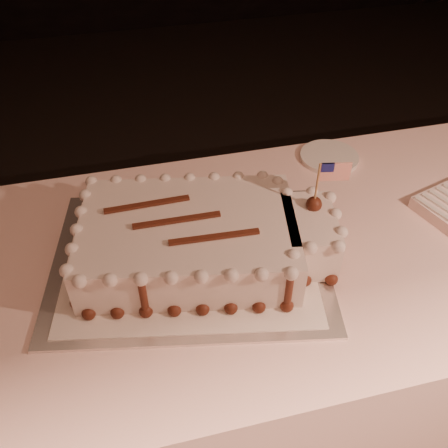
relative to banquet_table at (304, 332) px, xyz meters
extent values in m
cube|color=#FFD1C5|center=(0.00, 0.00, 0.00)|extent=(2.40, 0.80, 0.75)
cube|color=silver|center=(-0.32, 0.01, 0.38)|extent=(0.70, 0.57, 0.01)
cube|color=white|center=(-0.32, 0.01, 0.38)|extent=(0.62, 0.52, 0.00)
cube|color=silver|center=(-0.32, 0.01, 0.44)|extent=(0.51, 0.39, 0.11)
cube|color=silver|center=(-0.06, -0.04, 0.44)|extent=(0.14, 0.19, 0.11)
sphere|color=#582516|center=(-0.55, -0.11, 0.39)|extent=(0.03, 0.03, 0.03)
sphere|color=#582516|center=(-0.49, -0.12, 0.39)|extent=(0.03, 0.03, 0.03)
sphere|color=#582516|center=(-0.43, -0.13, 0.39)|extent=(0.03, 0.03, 0.03)
sphere|color=#582516|center=(-0.38, -0.14, 0.39)|extent=(0.03, 0.03, 0.03)
sphere|color=#582516|center=(-0.32, -0.15, 0.39)|extent=(0.03, 0.03, 0.03)
sphere|color=#582516|center=(-0.26, -0.16, 0.39)|extent=(0.03, 0.03, 0.03)
sphere|color=#582516|center=(-0.21, -0.17, 0.39)|extent=(0.03, 0.03, 0.03)
sphere|color=#582516|center=(-0.15, -0.18, 0.39)|extent=(0.03, 0.03, 0.03)
sphere|color=#582516|center=(-0.13, -0.14, 0.39)|extent=(0.03, 0.03, 0.03)
sphere|color=#582516|center=(-0.09, -0.13, 0.39)|extent=(0.03, 0.03, 0.03)
sphere|color=#582516|center=(-0.04, -0.14, 0.39)|extent=(0.03, 0.03, 0.03)
sphere|color=#582516|center=(-0.01, -0.10, 0.39)|extent=(0.03, 0.03, 0.03)
sphere|color=#582516|center=(0.00, -0.04, 0.39)|extent=(0.03, 0.03, 0.03)
sphere|color=#582516|center=(0.01, 0.01, 0.39)|extent=(0.03, 0.03, 0.03)
sphere|color=#582516|center=(-0.02, 0.04, 0.39)|extent=(0.03, 0.03, 0.03)
sphere|color=#582516|center=(-0.08, 0.05, 0.39)|extent=(0.03, 0.03, 0.03)
sphere|color=#582516|center=(-0.09, 0.09, 0.39)|extent=(0.03, 0.03, 0.03)
sphere|color=#582516|center=(-0.12, 0.12, 0.39)|extent=(0.03, 0.03, 0.03)
sphere|color=#582516|center=(-0.17, 0.14, 0.39)|extent=(0.03, 0.03, 0.03)
sphere|color=#582516|center=(-0.23, 0.15, 0.39)|extent=(0.03, 0.03, 0.03)
sphere|color=#582516|center=(-0.28, 0.16, 0.39)|extent=(0.03, 0.03, 0.03)
sphere|color=#582516|center=(-0.34, 0.17, 0.39)|extent=(0.03, 0.03, 0.03)
sphere|color=#582516|center=(-0.40, 0.18, 0.39)|extent=(0.03, 0.03, 0.03)
sphere|color=#582516|center=(-0.45, 0.19, 0.39)|extent=(0.03, 0.03, 0.03)
sphere|color=#582516|center=(-0.51, 0.20, 0.39)|extent=(0.03, 0.03, 0.03)
sphere|color=#582516|center=(-0.53, 0.15, 0.39)|extent=(0.03, 0.03, 0.03)
sphere|color=#582516|center=(-0.54, 0.10, 0.39)|extent=(0.03, 0.03, 0.03)
sphere|color=#582516|center=(-0.55, 0.04, 0.39)|extent=(0.03, 0.03, 0.03)
sphere|color=#582516|center=(-0.56, -0.02, 0.39)|extent=(0.03, 0.03, 0.03)
sphere|color=#582516|center=(-0.57, -0.07, 0.39)|extent=(0.03, 0.03, 0.03)
sphere|color=silver|center=(-0.55, -0.11, 0.49)|extent=(0.03, 0.03, 0.03)
sphere|color=silver|center=(-0.49, -0.12, 0.49)|extent=(0.03, 0.03, 0.03)
sphere|color=silver|center=(-0.43, -0.13, 0.49)|extent=(0.03, 0.03, 0.03)
sphere|color=silver|center=(-0.38, -0.14, 0.49)|extent=(0.03, 0.03, 0.03)
sphere|color=silver|center=(-0.32, -0.15, 0.49)|extent=(0.03, 0.03, 0.03)
sphere|color=silver|center=(-0.26, -0.16, 0.49)|extent=(0.03, 0.03, 0.03)
sphere|color=silver|center=(-0.21, -0.17, 0.49)|extent=(0.03, 0.03, 0.03)
sphere|color=silver|center=(-0.15, -0.18, 0.49)|extent=(0.03, 0.03, 0.03)
sphere|color=silver|center=(-0.13, -0.14, 0.49)|extent=(0.03, 0.03, 0.03)
sphere|color=silver|center=(-0.09, -0.13, 0.49)|extent=(0.03, 0.03, 0.03)
sphere|color=silver|center=(-0.04, -0.14, 0.49)|extent=(0.03, 0.03, 0.03)
sphere|color=silver|center=(-0.01, -0.10, 0.49)|extent=(0.03, 0.03, 0.03)
sphere|color=silver|center=(0.00, -0.04, 0.49)|extent=(0.03, 0.03, 0.03)
sphere|color=silver|center=(0.01, 0.01, 0.49)|extent=(0.03, 0.03, 0.03)
sphere|color=silver|center=(-0.02, 0.04, 0.49)|extent=(0.03, 0.03, 0.03)
sphere|color=silver|center=(-0.08, 0.05, 0.49)|extent=(0.03, 0.03, 0.03)
sphere|color=silver|center=(-0.09, 0.09, 0.49)|extent=(0.03, 0.03, 0.03)
sphere|color=silver|center=(-0.12, 0.12, 0.49)|extent=(0.03, 0.03, 0.03)
sphere|color=silver|center=(-0.17, 0.14, 0.49)|extent=(0.03, 0.03, 0.03)
sphere|color=silver|center=(-0.23, 0.15, 0.49)|extent=(0.03, 0.03, 0.03)
sphere|color=silver|center=(-0.28, 0.16, 0.49)|extent=(0.03, 0.03, 0.03)
sphere|color=silver|center=(-0.34, 0.17, 0.49)|extent=(0.03, 0.03, 0.03)
sphere|color=silver|center=(-0.40, 0.18, 0.49)|extent=(0.03, 0.03, 0.03)
sphere|color=silver|center=(-0.45, 0.19, 0.49)|extent=(0.03, 0.03, 0.03)
sphere|color=silver|center=(-0.51, 0.20, 0.49)|extent=(0.03, 0.03, 0.03)
sphere|color=silver|center=(-0.53, 0.15, 0.49)|extent=(0.03, 0.03, 0.03)
sphere|color=silver|center=(-0.54, 0.10, 0.49)|extent=(0.03, 0.03, 0.03)
sphere|color=silver|center=(-0.55, 0.04, 0.49)|extent=(0.03, 0.03, 0.03)
sphere|color=silver|center=(-0.56, -0.02, 0.49)|extent=(0.03, 0.03, 0.03)
sphere|color=silver|center=(-0.57, -0.07, 0.49)|extent=(0.03, 0.03, 0.03)
cylinder|color=#582516|center=(-0.43, -0.13, 0.44)|extent=(0.02, 0.02, 0.10)
sphere|color=#582516|center=(-0.43, -0.13, 0.40)|extent=(0.03, 0.03, 0.03)
cylinder|color=#582516|center=(-0.15, -0.18, 0.44)|extent=(0.02, 0.02, 0.10)
sphere|color=#582516|center=(-0.15, -0.18, 0.40)|extent=(0.03, 0.03, 0.03)
cylinder|color=#582516|center=(0.00, -0.04, 0.44)|extent=(0.02, 0.02, 0.10)
sphere|color=#582516|center=(0.00, -0.04, 0.40)|extent=(0.03, 0.03, 0.03)
cylinder|color=#582516|center=(-0.12, 0.12, 0.44)|extent=(0.02, 0.02, 0.10)
sphere|color=#582516|center=(-0.12, 0.12, 0.40)|extent=(0.03, 0.03, 0.03)
cylinder|color=#582516|center=(-0.40, 0.18, 0.44)|extent=(0.02, 0.02, 0.10)
sphere|color=#582516|center=(-0.40, 0.18, 0.40)|extent=(0.03, 0.03, 0.03)
cylinder|color=#582516|center=(-0.55, 0.04, 0.44)|extent=(0.02, 0.02, 0.10)
sphere|color=#582516|center=(-0.55, 0.04, 0.40)|extent=(0.03, 0.03, 0.03)
cube|color=#582516|center=(-0.39, 0.08, 0.50)|extent=(0.19, 0.02, 0.01)
cube|color=#582516|center=(-0.34, 0.01, 0.50)|extent=(0.19, 0.02, 0.01)
cube|color=#582516|center=(-0.27, -0.06, 0.50)|extent=(0.19, 0.02, 0.01)
sphere|color=#582516|center=(-0.04, -0.01, 0.50)|extent=(0.04, 0.04, 0.04)
cylinder|color=tan|center=(-0.04, -0.01, 0.55)|extent=(0.00, 0.00, 0.13)
cube|color=red|center=(-0.01, -0.02, 0.59)|extent=(0.06, 0.02, 0.04)
cube|color=navy|center=(-0.02, -0.02, 0.60)|extent=(0.03, 0.01, 0.02)
cube|color=white|center=(0.29, -0.02, 0.41)|extent=(0.06, 0.14, 0.01)
cube|color=white|center=(0.32, -0.01, 0.41)|extent=(0.06, 0.14, 0.01)
cylinder|color=white|center=(0.15, 0.31, 0.38)|extent=(0.17, 0.17, 0.01)
camera|label=1|loc=(-0.43, -0.78, 1.20)|focal=40.00mm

